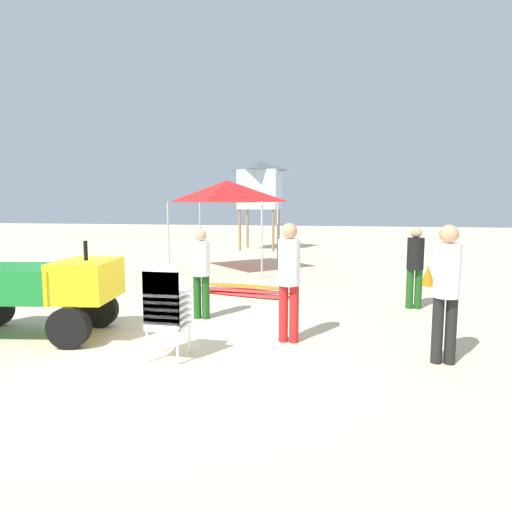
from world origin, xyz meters
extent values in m
plane|color=beige|center=(0.00, 0.00, 0.00)|extent=(80.00, 80.00, 0.00)
cube|color=#197A2D|center=(-2.30, -0.29, 0.85)|extent=(1.96, 1.39, 0.50)
cube|color=yellow|center=(-1.12, -0.08, 0.90)|extent=(0.98, 1.22, 0.60)
cylinder|color=black|center=(-1.12, -0.08, 1.35)|extent=(0.07, 0.07, 0.30)
cylinder|color=black|center=(-1.26, 0.45, 0.30)|extent=(0.62, 0.28, 0.60)
cylinder|color=black|center=(-1.07, -0.63, 0.30)|extent=(0.62, 0.28, 0.60)
cube|color=white|center=(0.48, -0.70, 0.44)|extent=(0.48, 0.48, 0.04)
cube|color=white|center=(0.48, -0.92, 0.64)|extent=(0.48, 0.04, 0.40)
cube|color=white|center=(0.48, -0.70, 0.53)|extent=(0.48, 0.48, 0.04)
cube|color=white|center=(0.48, -0.92, 0.73)|extent=(0.48, 0.04, 0.40)
cube|color=white|center=(0.48, -0.70, 0.62)|extent=(0.48, 0.48, 0.04)
cube|color=white|center=(0.48, -0.92, 0.82)|extent=(0.48, 0.04, 0.40)
cube|color=white|center=(0.48, -0.70, 0.71)|extent=(0.48, 0.48, 0.04)
cube|color=white|center=(0.48, -0.92, 0.91)|extent=(0.48, 0.04, 0.40)
cube|color=white|center=(0.48, -0.70, 0.80)|extent=(0.48, 0.48, 0.04)
cube|color=white|center=(0.48, -0.92, 1.00)|extent=(0.48, 0.04, 0.40)
cube|color=white|center=(0.48, -0.70, 0.89)|extent=(0.48, 0.48, 0.04)
cube|color=white|center=(0.48, -0.92, 1.09)|extent=(0.48, 0.04, 0.40)
cylinder|color=white|center=(0.69, -0.49, 0.21)|extent=(0.04, 0.04, 0.42)
cylinder|color=white|center=(0.27, -0.49, 0.21)|extent=(0.04, 0.04, 0.42)
cylinder|color=white|center=(0.69, -0.91, 0.21)|extent=(0.04, 0.04, 0.42)
cylinder|color=white|center=(0.27, -0.91, 0.21)|extent=(0.04, 0.04, 0.42)
ellipsoid|color=red|center=(0.55, 3.36, 0.04)|extent=(2.12, 0.73, 0.08)
ellipsoid|color=red|center=(0.47, 3.41, 0.12)|extent=(2.53, 0.52, 0.08)
ellipsoid|color=orange|center=(0.53, 3.50, 0.20)|extent=(2.17, 0.58, 0.08)
cylinder|color=#194C19|center=(0.16, 1.32, 0.39)|extent=(0.14, 0.14, 0.79)
cylinder|color=#194C19|center=(0.32, 1.32, 0.39)|extent=(0.14, 0.14, 0.79)
cylinder|color=white|center=(0.24, 1.32, 1.10)|extent=(0.32, 0.32, 0.62)
sphere|color=tan|center=(0.24, 1.32, 1.52)|extent=(0.21, 0.21, 0.21)
cylinder|color=#194C19|center=(4.03, 2.93, 0.39)|extent=(0.14, 0.14, 0.79)
cylinder|color=#194C19|center=(4.19, 2.93, 0.39)|extent=(0.14, 0.14, 0.79)
cylinder|color=black|center=(4.11, 2.93, 1.10)|extent=(0.32, 0.32, 0.62)
sphere|color=tan|center=(4.11, 2.93, 1.52)|extent=(0.21, 0.21, 0.21)
cylinder|color=black|center=(3.94, -0.16, 0.43)|extent=(0.14, 0.14, 0.87)
cylinder|color=black|center=(4.10, -0.16, 0.43)|extent=(0.14, 0.14, 0.87)
cylinder|color=white|center=(4.02, -0.16, 1.21)|extent=(0.32, 0.32, 0.69)
sphere|color=tan|center=(4.02, -0.16, 1.67)|extent=(0.24, 0.24, 0.24)
cylinder|color=red|center=(1.88, 0.30, 0.43)|extent=(0.14, 0.14, 0.86)
cylinder|color=red|center=(2.04, 0.30, 0.43)|extent=(0.14, 0.14, 0.86)
cylinder|color=white|center=(1.96, 0.30, 1.20)|extent=(0.32, 0.32, 0.68)
sphere|color=tan|center=(1.96, 0.30, 1.66)|extent=(0.23, 0.23, 0.23)
cylinder|color=#B2B2B7|center=(-2.35, 5.85, 1.09)|extent=(0.05, 0.05, 2.17)
cylinder|color=#B2B2B7|center=(0.45, 5.85, 1.09)|extent=(0.05, 0.05, 2.17)
cylinder|color=#B2B2B7|center=(-2.35, 8.65, 1.09)|extent=(0.05, 0.05, 2.17)
cylinder|color=#B2B2B7|center=(0.45, 8.65, 1.09)|extent=(0.05, 0.05, 2.17)
pyramid|color=red|center=(-0.95, 7.25, 2.51)|extent=(2.80, 2.80, 0.68)
cylinder|color=olive|center=(-2.05, 13.26, 0.95)|extent=(0.12, 0.12, 1.90)
cylinder|color=olive|center=(-0.49, 13.26, 0.95)|extent=(0.12, 0.12, 1.90)
cylinder|color=olive|center=(-2.05, 14.82, 0.95)|extent=(0.12, 0.12, 1.90)
cylinder|color=olive|center=(-0.49, 14.82, 0.95)|extent=(0.12, 0.12, 1.90)
cube|color=silver|center=(-1.27, 14.04, 2.80)|extent=(1.80, 1.80, 1.80)
pyramid|color=#4C5156|center=(-1.27, 14.04, 3.93)|extent=(1.98, 1.98, 0.45)
cone|color=orange|center=(4.84, 5.61, 0.26)|extent=(0.36, 0.36, 0.52)
camera|label=1|loc=(2.77, -5.88, 2.01)|focal=29.99mm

